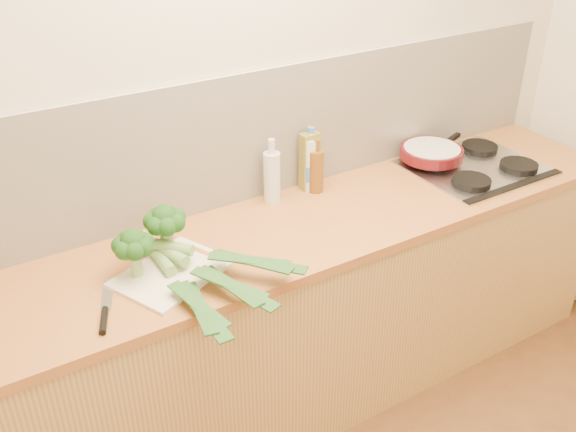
% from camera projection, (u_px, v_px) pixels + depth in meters
% --- Properties ---
extents(room_shell, '(3.50, 3.50, 3.50)m').
position_uv_depth(room_shell, '(247.00, 139.00, 2.56)').
color(room_shell, beige).
rests_on(room_shell, ground).
extents(counter, '(3.20, 0.62, 0.90)m').
position_uv_depth(counter, '(285.00, 320.00, 2.70)').
color(counter, tan).
rests_on(counter, ground).
extents(gas_hob, '(0.58, 0.50, 0.04)m').
position_uv_depth(gas_hob, '(476.00, 166.00, 2.93)').
color(gas_hob, silver).
rests_on(gas_hob, counter).
extents(chopping_board, '(0.45, 0.40, 0.01)m').
position_uv_depth(chopping_board, '(172.00, 273.00, 2.21)').
color(chopping_board, beige).
rests_on(chopping_board, counter).
extents(broccoli_left, '(0.14, 0.14, 0.18)m').
position_uv_depth(broccoli_left, '(133.00, 245.00, 2.13)').
color(broccoli_left, '#80A15E').
rests_on(broccoli_left, chopping_board).
extents(broccoli_right, '(0.15, 0.15, 0.20)m').
position_uv_depth(broccoli_right, '(165.00, 221.00, 2.24)').
color(broccoli_right, '#80A15E').
rests_on(broccoli_right, chopping_board).
extents(leek_front, '(0.10, 0.69, 0.04)m').
position_uv_depth(leek_front, '(171.00, 271.00, 2.17)').
color(leek_front, white).
rests_on(leek_front, chopping_board).
extents(leek_mid, '(0.25, 0.62, 0.04)m').
position_uv_depth(leek_mid, '(189.00, 263.00, 2.18)').
color(leek_mid, white).
rests_on(leek_mid, chopping_board).
extents(leek_back, '(0.47, 0.53, 0.04)m').
position_uv_depth(leek_back, '(194.00, 251.00, 2.21)').
color(leek_back, white).
rests_on(leek_back, chopping_board).
extents(chefs_knife, '(0.14, 0.29, 0.02)m').
position_uv_depth(chefs_knife, '(105.00, 314.00, 2.01)').
color(chefs_knife, silver).
rests_on(chefs_knife, counter).
extents(skillet, '(0.41, 0.29, 0.05)m').
position_uv_depth(skillet, '(432.00, 152.00, 2.94)').
color(skillet, '#4F0D12').
rests_on(skillet, gas_hob).
extents(oil_tin, '(0.08, 0.05, 0.28)m').
position_uv_depth(oil_tin, '(309.00, 161.00, 2.71)').
color(oil_tin, olive).
rests_on(oil_tin, counter).
extents(glass_bottle, '(0.07, 0.07, 0.28)m').
position_uv_depth(glass_bottle, '(272.00, 176.00, 2.61)').
color(glass_bottle, silver).
rests_on(glass_bottle, counter).
extents(amber_bottle, '(0.06, 0.06, 0.24)m').
position_uv_depth(amber_bottle, '(316.00, 170.00, 2.70)').
color(amber_bottle, brown).
rests_on(amber_bottle, counter).
extents(water_bottle, '(0.08, 0.08, 0.26)m').
position_uv_depth(water_bottle, '(310.00, 165.00, 2.71)').
color(water_bottle, silver).
rests_on(water_bottle, counter).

